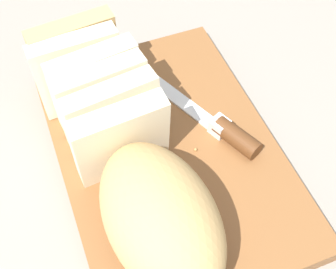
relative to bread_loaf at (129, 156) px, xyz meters
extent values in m
plane|color=gray|center=(0.02, -0.05, -0.07)|extent=(3.00, 3.00, 0.00)
cube|color=brown|center=(0.02, -0.05, -0.06)|extent=(0.37, 0.26, 0.02)
ellipsoid|color=tan|center=(-0.08, 0.00, 0.00)|extent=(0.18, 0.12, 0.10)
cube|color=beige|center=(0.02, 0.00, 0.00)|extent=(0.04, 0.10, 0.10)
cube|color=beige|center=(0.05, 0.00, 0.00)|extent=(0.04, 0.11, 0.10)
cube|color=beige|center=(0.08, 0.00, 0.00)|extent=(0.04, 0.11, 0.10)
cube|color=beige|center=(0.11, 0.00, 0.00)|extent=(0.04, 0.11, 0.10)
cube|color=beige|center=(0.13, 0.01, 0.00)|extent=(0.03, 0.10, 0.10)
cube|color=tan|center=(0.16, 0.01, 0.00)|extent=(0.03, 0.10, 0.10)
cube|color=silver|center=(0.12, -0.08, -0.05)|extent=(0.20, 0.10, 0.00)
cylinder|color=#593319|center=(0.00, -0.13, -0.04)|extent=(0.06, 0.04, 0.02)
cube|color=silver|center=(0.03, -0.12, -0.04)|extent=(0.03, 0.03, 0.02)
sphere|color=tan|center=(0.07, -0.07, -0.05)|extent=(0.01, 0.01, 0.01)
sphere|color=tan|center=(0.01, -0.08, -0.05)|extent=(0.00, 0.00, 0.00)
camera|label=1|loc=(-0.25, 0.06, 0.39)|focal=48.14mm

